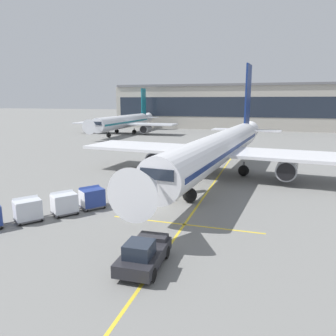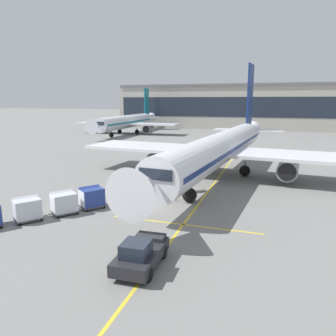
{
  "view_description": "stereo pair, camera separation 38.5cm",
  "coord_description": "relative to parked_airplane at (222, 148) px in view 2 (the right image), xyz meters",
  "views": [
    {
      "loc": [
        9.2,
        -26.08,
        9.4
      ],
      "look_at": [
        -0.08,
        3.56,
        2.93
      ],
      "focal_mm": 34.83,
      "sensor_mm": 36.0,
      "label": 1
    },
    {
      "loc": [
        9.56,
        -25.97,
        9.4
      ],
      "look_at": [
        -0.08,
        3.56,
        2.93
      ],
      "focal_mm": 34.83,
      "sensor_mm": 36.0,
      "label": 2
    }
  ],
  "objects": [
    {
      "name": "ground_plane",
      "position": [
        -3.45,
        -14.49,
        -3.6
      ],
      "size": [
        600.0,
        600.0,
        0.0
      ],
      "primitive_type": "plane",
      "color": "slate"
    },
    {
      "name": "parked_airplane",
      "position": [
        0.0,
        0.0,
        0.0
      ],
      "size": [
        37.08,
        46.72,
        15.5
      ],
      "color": "white",
      "rests_on": "ground"
    },
    {
      "name": "belt_loader",
      "position": [
        -4.88,
        -10.73,
        -2.68
      ],
      "size": [
        4.32,
        4.67,
        3.4
      ],
      "color": "gold",
      "rests_on": "ground"
    },
    {
      "name": "baggage_cart_lead",
      "position": [
        -7.11,
        -13.95,
        -2.6
      ],
      "size": [
        2.48,
        2.66,
        1.91
      ],
      "color": "#515156",
      "rests_on": "ground"
    },
    {
      "name": "baggage_cart_second",
      "position": [
        -8.93,
        -16.22,
        -2.6
      ],
      "size": [
        2.48,
        2.66,
        1.91
      ],
      "color": "#515156",
      "rests_on": "ground"
    },
    {
      "name": "baggage_cart_third",
      "position": [
        -10.32,
        -18.31,
        -2.6
      ],
      "size": [
        2.48,
        2.66,
        1.91
      ],
      "color": "#515156",
      "rests_on": "ground"
    },
    {
      "name": "baggage_cart_fourth",
      "position": [
        -12.1,
        -20.58,
        -2.6
      ],
      "size": [
        2.48,
        2.66,
        1.91
      ],
      "color": "#515156",
      "rests_on": "ground"
    },
    {
      "name": "pushback_tug",
      "position": [
        -0.69,
        -24.63,
        -2.77
      ],
      "size": [
        2.25,
        4.47,
        1.83
      ],
      "color": "#232328",
      "rests_on": "ground"
    },
    {
      "name": "ground_crew_by_loader",
      "position": [
        -3.84,
        -11.13,
        -2.6
      ],
      "size": [
        0.44,
        0.44,
        1.74
      ],
      "color": "#333847",
      "rests_on": "ground"
    },
    {
      "name": "ground_crew_by_carts",
      "position": [
        -6.31,
        -12.25,
        -2.6
      ],
      "size": [
        0.51,
        0.39,
        1.74
      ],
      "color": "black",
      "rests_on": "ground"
    },
    {
      "name": "ground_crew_marshaller",
      "position": [
        -4.26,
        -13.17,
        -2.6
      ],
      "size": [
        0.35,
        0.55,
        1.74
      ],
      "color": "black",
      "rests_on": "ground"
    },
    {
      "name": "ground_crew_wingwalker",
      "position": [
        -3.65,
        -12.12,
        -2.6
      ],
      "size": [
        0.36,
        0.54,
        1.74
      ],
      "color": "#333847",
      "rests_on": "ground"
    },
    {
      "name": "safety_cone_engine_keepout",
      "position": [
        -7.02,
        -0.46,
        -3.31
      ],
      "size": [
        0.52,
        0.52,
        0.6
      ],
      "color": "black",
      "rests_on": "ground"
    },
    {
      "name": "apron_guidance_line_lead_in",
      "position": [
        -0.12,
        -0.88,
        -3.6
      ],
      "size": [
        0.2,
        110.0,
        0.01
      ],
      "color": "yellow",
      "rests_on": "ground"
    },
    {
      "name": "apron_guidance_line_stop_bar",
      "position": [
        -0.08,
        -17.56,
        -3.6
      ],
      "size": [
        12.0,
        0.2,
        0.01
      ],
      "color": "yellow",
      "rests_on": "ground"
    },
    {
      "name": "terminal_building",
      "position": [
        5.91,
        74.59,
        3.67
      ],
      "size": [
        105.18,
        18.14,
        14.64
      ],
      "color": "#A8A399",
      "rests_on": "ground"
    },
    {
      "name": "distant_airplane",
      "position": [
        -34.02,
        44.67,
        -0.23
      ],
      "size": [
        30.05,
        39.56,
        13.2
      ],
      "color": "silver",
      "rests_on": "ground"
    }
  ]
}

